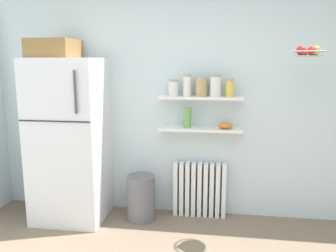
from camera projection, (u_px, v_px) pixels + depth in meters
The scene contains 14 objects.
back_wall at pixel (195, 96), 3.67m from camera, with size 7.04×0.10×2.60m, color silver.
refrigerator at pixel (69, 137), 3.58m from camera, with size 0.72×0.66×1.88m.
radiator at pixel (200, 189), 3.72m from camera, with size 0.57×0.12×0.59m.
wall_shelf_lower at pixel (201, 129), 3.57m from camera, with size 0.86×0.22×0.03m, color white.
wall_shelf_upper at pixel (201, 98), 3.51m from camera, with size 0.86×0.22×0.03m, color white.
storage_jar_0 at pixel (173, 88), 3.53m from camera, with size 0.10×0.10×0.17m.
storage_jar_1 at pixel (187, 86), 3.51m from camera, with size 0.09×0.09×0.22m.
storage_jar_2 at pixel (201, 87), 3.49m from camera, with size 0.12×0.12×0.20m.
storage_jar_3 at pixel (215, 86), 3.47m from camera, with size 0.12×0.12×0.22m.
storage_jar_4 at pixel (230, 88), 3.45m from camera, with size 0.08×0.08×0.18m.
vase at pixel (187, 118), 3.57m from camera, with size 0.08×0.08×0.21m, color #66A84C.
shelf_bowl at pixel (225, 125), 3.52m from camera, with size 0.15×0.15×0.07m, color orange.
trash_bin at pixel (141, 198), 3.64m from camera, with size 0.30×0.30×0.48m, color slate.
hanging_fruit_basket at pixel (309, 52), 3.00m from camera, with size 0.29×0.29×0.10m.
Camera 1 is at (0.24, -1.62, 1.66)m, focal length 36.67 mm.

